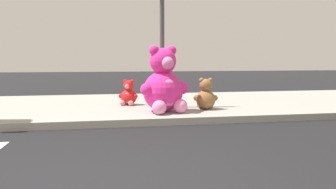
{
  "coord_description": "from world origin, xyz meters",
  "views": [
    {
      "loc": [
        -0.06,
        -2.74,
        1.3
      ],
      "look_at": [
        1.01,
        3.6,
        0.55
      ],
      "focal_mm": 32.4,
      "sensor_mm": 36.0,
      "label": 1
    }
  ],
  "objects": [
    {
      "name": "plush_red",
      "position": [
        0.21,
        4.91,
        0.41
      ],
      "size": [
        0.47,
        0.46,
        0.65
      ],
      "color": "red",
      "rests_on": "sidewalk"
    },
    {
      "name": "plush_brown",
      "position": [
        1.95,
        3.97,
        0.44
      ],
      "size": [
        0.55,
        0.51,
        0.73
      ],
      "color": "olive",
      "rests_on": "sidewalk"
    },
    {
      "name": "plush_pink_large",
      "position": [
        0.95,
        3.81,
        0.73
      ],
      "size": [
        1.09,
        1.02,
        1.45
      ],
      "color": "#F22D93",
      "rests_on": "sidewalk"
    },
    {
      "name": "plush_white",
      "position": [
        1.27,
        5.07,
        0.39
      ],
      "size": [
        0.42,
        0.45,
        0.6
      ],
      "color": "white",
      "rests_on": "sidewalk"
    },
    {
      "name": "sidewalk",
      "position": [
        0.0,
        5.2,
        0.07
      ],
      "size": [
        28.0,
        4.4,
        0.15
      ],
      "primitive_type": "cube",
      "color": "#9E9B93",
      "rests_on": "ground_plane"
    },
    {
      "name": "sign_pole",
      "position": [
        1.0,
        4.4,
        1.85
      ],
      "size": [
        0.56,
        0.11,
        3.2
      ],
      "color": "#4C4C51",
      "rests_on": "sidewalk"
    }
  ]
}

